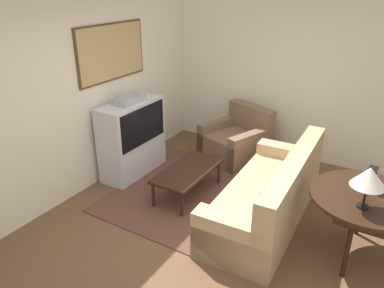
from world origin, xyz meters
name	(u,v)px	position (x,y,z in m)	size (l,w,h in m)	color
ground_plane	(215,235)	(0.00, 0.00, 0.00)	(12.00, 12.00, 0.00)	brown
wall_back	(75,97)	(0.01, 2.13, 1.36)	(12.00, 0.10, 2.70)	beige
wall_right	(295,76)	(2.63, 0.00, 1.35)	(0.06, 12.00, 2.70)	beige
area_rug	(184,191)	(0.64, 0.85, 0.01)	(2.22, 1.73, 0.01)	brown
tv	(132,138)	(0.73, 1.82, 0.58)	(1.07, 0.46, 1.23)	silver
couch	(269,197)	(0.64, -0.41, 0.32)	(2.27, 0.97, 0.91)	tan
armchair	(236,142)	(2.01, 0.68, 0.29)	(1.16, 1.15, 0.86)	brown
coffee_table	(188,172)	(0.61, 0.76, 0.35)	(1.10, 0.54, 0.39)	black
console_table	(367,202)	(0.50, -1.49, 0.69)	(1.15, 1.15, 0.75)	black
table_lamp	(369,177)	(0.25, -1.47, 1.09)	(0.33, 0.33, 0.44)	black
mantel_clock	(371,178)	(0.69, -1.47, 0.87)	(0.17, 0.10, 0.23)	black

